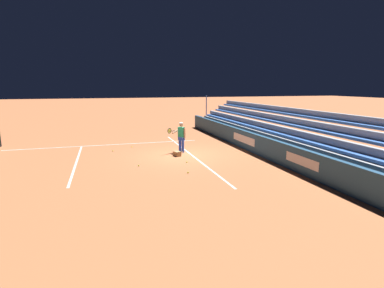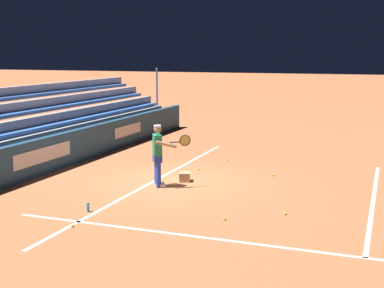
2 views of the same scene
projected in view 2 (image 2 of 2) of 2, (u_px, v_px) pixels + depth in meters
name	position (u px, v px, depth m)	size (l,w,h in m)	color
ground_plane	(172.00, 182.00, 15.33)	(160.00, 160.00, 0.00)	#B7663D
court_baseline_white	(156.00, 180.00, 15.50)	(12.00, 0.10, 0.01)	white
court_sideline_white	(283.00, 247.00, 10.15)	(0.10, 12.00, 0.01)	white
court_service_line_white	(373.00, 200.00, 13.43)	(8.22, 0.10, 0.01)	white
back_wall_sponsor_board	(50.00, 153.00, 16.66)	(21.10, 0.25, 1.10)	navy
bleacher_stand	(2.00, 144.00, 17.25)	(20.05, 2.40, 2.95)	#9EA3A8
tennis_player	(158.00, 155.00, 14.61)	(0.59, 1.06, 1.71)	blue
ball_box_cardboard	(185.00, 177.00, 15.37)	(0.40, 0.30, 0.26)	#A87F51
tennis_ball_near_player	(285.00, 213.00, 12.21)	(0.07, 0.07, 0.07)	#CCE533
tennis_ball_far_left	(73.00, 226.00, 11.33)	(0.07, 0.07, 0.07)	#CCE533
tennis_ball_toward_net	(225.00, 219.00, 11.81)	(0.07, 0.07, 0.07)	#CCE533
tennis_ball_on_baseline	(199.00, 169.00, 16.86)	(0.07, 0.07, 0.07)	#CCE533
tennis_ball_stray_back	(273.00, 175.00, 16.02)	(0.07, 0.07, 0.07)	#CCE533
tennis_ball_midcourt	(228.00, 159.00, 18.34)	(0.07, 0.07, 0.07)	#CCE533
water_bottle	(88.00, 207.00, 12.41)	(0.07, 0.07, 0.22)	#33B2E5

